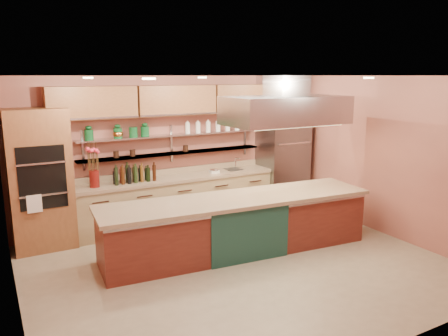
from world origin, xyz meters
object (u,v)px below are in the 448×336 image
island (237,225)px  green_canister (133,132)px  flower_vase (94,179)px  kitchen_scale (214,170)px  copper_kettle (118,134)px  refrigerator (283,159)px

island → green_canister: green_canister is taller
flower_vase → kitchen_scale: flower_vase is taller
island → copper_kettle: size_ratio=25.45×
refrigerator → island: refrigerator is taller
green_canister → kitchen_scale: bearing=-8.2°
kitchen_scale → island: bearing=-109.3°
kitchen_scale → copper_kettle: 1.99m
island → kitchen_scale: bearing=79.7°
refrigerator → green_canister: size_ratio=11.67×
refrigerator → island: (-2.10, -1.65, -0.60)m
refrigerator → flower_vase: bearing=179.9°
copper_kettle → green_canister: 0.28m
refrigerator → green_canister: bearing=175.8°
island → kitchen_scale: (0.45, 1.66, 0.53)m
kitchen_scale → green_canister: bearing=167.7°
copper_kettle → refrigerator: bearing=-3.8°
flower_vase → kitchen_scale: (2.31, 0.00, -0.10)m
kitchen_scale → copper_kettle: (-1.81, 0.22, 0.80)m
island → flower_vase: (-1.86, 1.66, 0.63)m
copper_kettle → green_canister: bearing=0.0°
island → flower_vase: size_ratio=14.64×
island → flower_vase: bearing=143.2°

